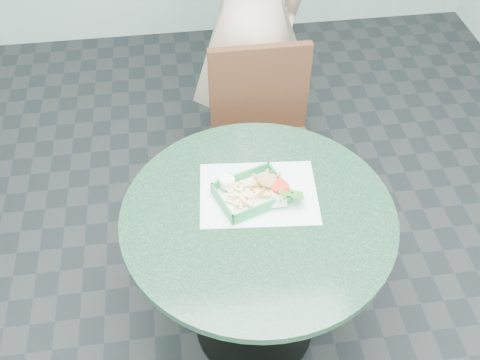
{
  "coord_description": "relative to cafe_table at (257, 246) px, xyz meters",
  "views": [
    {
      "loc": [
        -0.24,
        -1.26,
        2.26
      ],
      "look_at": [
        -0.05,
        0.1,
        0.84
      ],
      "focal_mm": 42.0,
      "sensor_mm": 36.0,
      "label": 1
    }
  ],
  "objects": [
    {
      "name": "sauce_ramekin",
      "position": [
        -0.08,
        0.14,
        0.22
      ],
      "size": [
        0.06,
        0.06,
        0.03
      ],
      "rotation": [
        0.0,
        0.0,
        -0.02
      ],
      "color": "white",
      "rests_on": "food_basket"
    },
    {
      "name": "fries_pile",
      "position": [
        -0.06,
        0.08,
        0.21
      ],
      "size": [
        0.12,
        0.13,
        0.05
      ],
      "primitive_type": null,
      "rotation": [
        0.0,
        0.0,
        -0.04
      ],
      "color": "#FFDE9C",
      "rests_on": "food_basket"
    },
    {
      "name": "crab_sandwich",
      "position": [
        0.05,
        0.08,
        0.22
      ],
      "size": [
        0.11,
        0.11,
        0.07
      ],
      "rotation": [
        0.0,
        0.0,
        0.3
      ],
      "color": "#CAB152",
      "rests_on": "food_basket"
    },
    {
      "name": "cafe_table",
      "position": [
        0.0,
        0.0,
        0.0
      ],
      "size": [
        0.97,
        0.97,
        0.75
      ],
      "color": "black",
      "rests_on": "floor"
    },
    {
      "name": "garnish_cup",
      "position": [
        0.09,
        0.02,
        0.21
      ],
      "size": [
        0.11,
        0.11,
        0.04
      ],
      "rotation": [
        0.0,
        0.0,
        -0.36
      ],
      "color": "silver",
      "rests_on": "food_basket"
    },
    {
      "name": "floor",
      "position": [
        0.0,
        0.0,
        -0.58
      ],
      "size": [
        4.0,
        5.0,
        0.02
      ],
      "primitive_type": "cube",
      "color": "#303335",
      "rests_on": "ground"
    },
    {
      "name": "placemat",
      "position": [
        0.01,
        0.09,
        0.17
      ],
      "size": [
        0.45,
        0.35,
        0.0
      ],
      "primitive_type": "cube",
      "rotation": [
        0.0,
        0.0,
        -0.09
      ],
      "color": "silver",
      "rests_on": "cafe_table"
    },
    {
      "name": "dining_chair",
      "position": [
        0.13,
        0.67,
        -0.05
      ],
      "size": [
        0.46,
        0.46,
        0.93
      ],
      "rotation": [
        0.0,
        0.0,
        -0.0
      ],
      "color": "#45281D",
      "rests_on": "floor"
    },
    {
      "name": "food_basket",
      "position": [
        -0.01,
        0.07,
        0.19
      ],
      "size": [
        0.24,
        0.17,
        0.05
      ],
      "rotation": [
        0.0,
        0.0,
        0.34
      ],
      "color": "#1E8B45",
      "rests_on": "placemat"
    }
  ]
}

